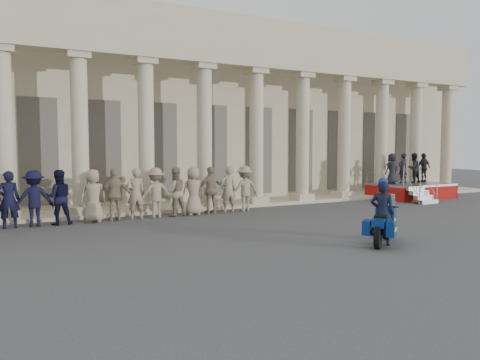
# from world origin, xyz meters

# --- Properties ---
(ground) EXTENTS (90.00, 90.00, 0.00)m
(ground) POSITION_xyz_m (0.00, 0.00, 0.00)
(ground) COLOR #3B3B3D
(ground) RESTS_ON ground
(building) EXTENTS (40.00, 12.50, 9.00)m
(building) POSITION_xyz_m (-0.00, 14.74, 4.52)
(building) COLOR tan
(building) RESTS_ON ground
(officer_rank) EXTENTS (17.30, 0.73, 1.93)m
(officer_rank) POSITION_xyz_m (-5.64, 6.66, 0.97)
(officer_rank) COLOR black
(officer_rank) RESTS_ON ground
(reviewing_stand) EXTENTS (3.92, 3.84, 2.40)m
(reviewing_stand) POSITION_xyz_m (12.90, 7.03, 1.21)
(reviewing_stand) COLOR gray
(reviewing_stand) RESTS_ON ground
(motorcycle) EXTENTS (1.80, 1.50, 1.36)m
(motorcycle) POSITION_xyz_m (2.74, -1.11, 0.59)
(motorcycle) COLOR black
(motorcycle) RESTS_ON ground
(rider) EXTENTS (0.73, 0.78, 1.89)m
(rider) POSITION_xyz_m (2.65, -1.18, 0.93)
(rider) COLOR black
(rider) RESTS_ON ground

